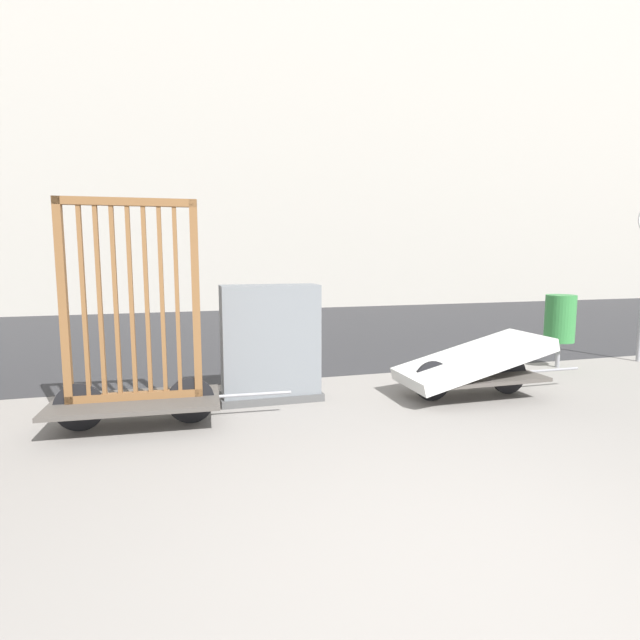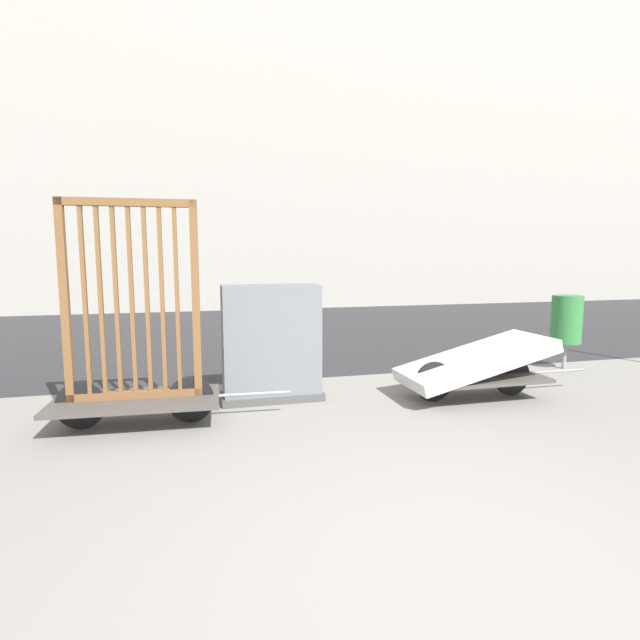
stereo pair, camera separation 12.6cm
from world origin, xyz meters
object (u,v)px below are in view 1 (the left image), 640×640
object	(u,v)px
utility_cabinet	(270,347)
trash_bin	(560,319)
bike_cart_with_mattress	(472,364)
bike_cart_with_bedframe	(135,357)

from	to	relation	value
utility_cabinet	trash_bin	world-z (taller)	utility_cabinet
bike_cart_with_mattress	utility_cabinet	xyz separation A→B (m)	(-2.20, 0.51, 0.21)
bike_cart_with_mattress	utility_cabinet	bearing A→B (deg)	166.73
bike_cart_with_mattress	utility_cabinet	size ratio (longest dim) A/B	1.78
utility_cabinet	bike_cart_with_bedframe	bearing A→B (deg)	-159.22
bike_cart_with_bedframe	utility_cabinet	size ratio (longest dim) A/B	1.75
bike_cart_with_mattress	trash_bin	world-z (taller)	trash_bin
bike_cart_with_bedframe	trash_bin	xyz separation A→B (m)	(5.60, 0.99, 0.04)
bike_cart_with_bedframe	utility_cabinet	world-z (taller)	bike_cart_with_bedframe
bike_cart_with_bedframe	bike_cart_with_mattress	world-z (taller)	bike_cart_with_bedframe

